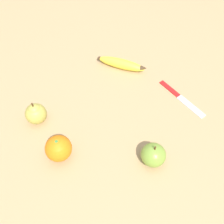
# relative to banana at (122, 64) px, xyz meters

# --- Properties ---
(ground_plane) EXTENTS (3.00, 3.00, 0.00)m
(ground_plane) POSITION_rel_banana_xyz_m (0.18, 0.11, -0.02)
(ground_plane) COLOR tan
(banana) EXTENTS (0.07, 0.19, 0.04)m
(banana) POSITION_rel_banana_xyz_m (0.00, 0.00, 0.00)
(banana) COLOR yellow
(banana) RESTS_ON ground_plane
(orange) EXTENTS (0.08, 0.08, 0.08)m
(orange) POSITION_rel_banana_xyz_m (0.41, 0.02, 0.02)
(orange) COLOR orange
(orange) RESTS_ON ground_plane
(pear) EXTENTS (0.07, 0.07, 0.08)m
(pear) POSITION_rel_banana_xyz_m (0.35, -0.12, 0.02)
(pear) COLOR #B7AD47
(pear) RESTS_ON ground_plane
(apple) EXTENTS (0.07, 0.07, 0.08)m
(apple) POSITION_rel_banana_xyz_m (0.29, 0.26, 0.01)
(apple) COLOR olive
(apple) RESTS_ON ground_plane
(paring_knife) EXTENTS (0.09, 0.19, 0.01)m
(paring_knife) POSITION_rel_banana_xyz_m (0.03, 0.24, -0.02)
(paring_knife) COLOR silver
(paring_knife) RESTS_ON ground_plane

